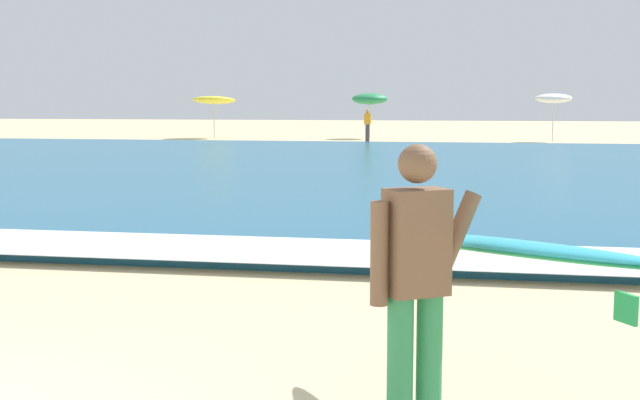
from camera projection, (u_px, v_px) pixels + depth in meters
name	position (u px, v px, depth m)	size (l,w,h in m)	color
sea	(346.00, 168.00, 23.46)	(120.00, 28.00, 0.14)	#1E6084
surf_foam	(191.00, 247.00, 10.36)	(120.00, 1.77, 0.01)	white
surfer_with_board	(455.00, 264.00, 4.73)	(1.75, 2.59, 1.73)	#338E56
beach_umbrella_0	(214.00, 100.00, 43.69)	(2.28, 2.30, 2.29)	beige
beach_umbrella_1	(370.00, 99.00, 43.36)	(1.88, 1.89, 2.39)	beige
beach_umbrella_2	(554.00, 98.00, 39.71)	(1.75, 1.75, 2.33)	beige
beachgoer_near_row_left	(368.00, 124.00, 39.79)	(0.32, 0.20, 1.58)	#383842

